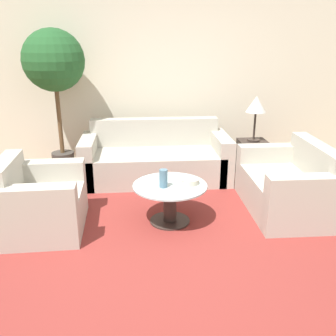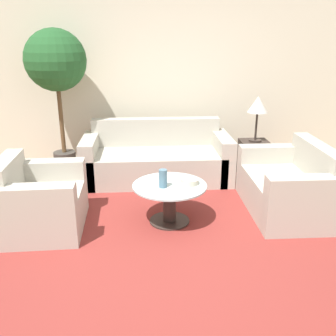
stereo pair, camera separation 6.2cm
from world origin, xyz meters
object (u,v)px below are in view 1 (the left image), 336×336
at_px(sofa_main, 156,160).
at_px(bowl, 190,181).
at_px(loveseat, 291,187).
at_px(potted_plant, 54,67).
at_px(vase, 163,178).
at_px(armchair, 37,205).
at_px(table_lamp, 256,106).
at_px(coffee_table, 170,198).

bearing_deg(sofa_main, bowl, -77.65).
height_order(loveseat, potted_plant, potted_plant).
bearing_deg(vase, bowl, 13.06).
relative_size(vase, bowl, 1.02).
relative_size(armchair, table_lamp, 1.52).
bearing_deg(bowl, table_lamp, 50.72).
bearing_deg(table_lamp, sofa_main, 179.46).
bearing_deg(coffee_table, potted_plant, 131.84).
xyz_separation_m(coffee_table, table_lamp, (1.34, 1.38, 0.75)).
distance_m(potted_plant, bowl, 2.54).
distance_m(sofa_main, coffee_table, 1.40).
relative_size(table_lamp, vase, 3.29).
bearing_deg(coffee_table, bowl, 3.06).
xyz_separation_m(sofa_main, vase, (0.01, -1.45, 0.26)).
bearing_deg(potted_plant, coffee_table, -48.16).
xyz_separation_m(loveseat, table_lamp, (-0.11, 1.19, 0.76)).
distance_m(table_lamp, vase, 2.08).
distance_m(sofa_main, armchair, 1.96).
relative_size(sofa_main, coffee_table, 2.56).
bearing_deg(vase, sofa_main, 90.34).
xyz_separation_m(potted_plant, vase, (1.36, -1.66, -1.02)).
bearing_deg(vase, table_lamp, 45.47).
relative_size(loveseat, vase, 6.82).
distance_m(armchair, loveseat, 2.88).
bearing_deg(coffee_table, table_lamp, 45.88).
bearing_deg(armchair, table_lamp, -64.14).
height_order(coffee_table, bowl, bowl).
height_order(loveseat, coffee_table, loveseat).
distance_m(coffee_table, potted_plant, 2.50).
xyz_separation_m(armchair, table_lamp, (2.76, 1.43, 0.75)).
relative_size(loveseat, potted_plant, 0.65).
xyz_separation_m(loveseat, potted_plant, (-2.88, 1.40, 1.29)).
bearing_deg(sofa_main, coffee_table, -86.58).
relative_size(armchair, bowl, 5.09).
height_order(potted_plant, bowl, potted_plant).
bearing_deg(potted_plant, armchair, -89.36).
bearing_deg(potted_plant, sofa_main, -8.57).
relative_size(sofa_main, armchair, 2.11).
distance_m(loveseat, potted_plant, 3.46).
xyz_separation_m(armchair, bowl, (1.64, 0.06, 0.19)).
bearing_deg(potted_plant, vase, -50.66).
distance_m(armchair, coffee_table, 1.42).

